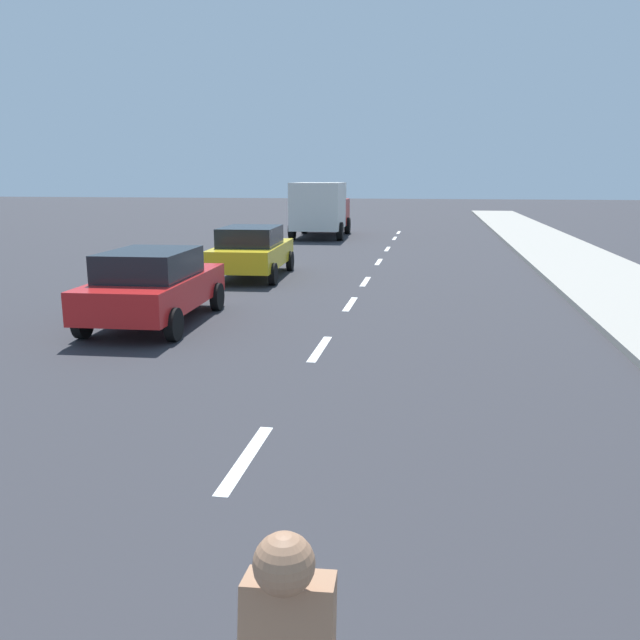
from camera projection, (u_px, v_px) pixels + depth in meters
ground_plane at (365, 283)px, 18.96m from camera, size 160.00×160.00×0.00m
sidewalk_strip at (602, 276)px, 19.67m from camera, size 3.60×80.00×0.14m
lane_stripe_2 at (246, 458)px, 7.07m from camera, size 0.16×1.80×0.01m
lane_stripe_3 at (320, 349)px, 11.60m from camera, size 0.16×1.80×0.01m
lane_stripe_4 at (350, 304)px, 15.72m from camera, size 0.16×1.80×0.01m
lane_stripe_5 at (365, 281)px, 19.14m from camera, size 0.16×1.80×0.01m
lane_stripe_6 at (379, 262)px, 23.64m from camera, size 0.16×1.80×0.01m
lane_stripe_7 at (387, 249)px, 27.97m from camera, size 0.16×1.80×0.01m
lane_stripe_8 at (395, 238)px, 32.90m from camera, size 0.16×1.80×0.01m
lane_stripe_9 at (399, 232)px, 36.45m from camera, size 0.16×1.80×0.01m
parked_car_red at (154, 284)px, 13.45m from camera, size 2.18×4.41×1.57m
parked_car_yellow at (252, 250)px, 19.85m from camera, size 2.24×4.52×1.57m
delivery_truck at (321, 208)px, 33.34m from camera, size 2.86×6.33×2.80m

